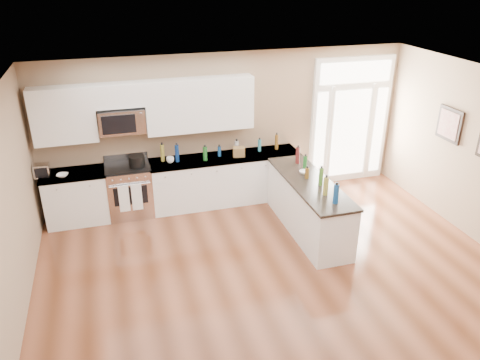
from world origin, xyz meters
The scene contains 19 objects.
ground centered at (0.00, 0.00, 0.00)m, with size 8.00×8.00×0.00m, color #572C18.
room_shell centered at (0.00, 0.00, 1.71)m, with size 8.00×8.00×8.00m.
back_cabinet_left centered at (-2.87, 3.69, 0.44)m, with size 1.10×0.66×0.94m.
back_cabinet_right centered at (-0.16, 3.69, 0.44)m, with size 2.85×0.66×0.94m.
peninsula_cabinet centered at (0.93, 2.24, 0.43)m, with size 0.69×2.32×0.94m.
upper_cabinet_left centered at (-2.88, 3.83, 1.93)m, with size 1.04×0.33×0.95m, color white.
upper_cabinet_right centered at (-0.57, 3.83, 1.93)m, with size 1.94×0.33×0.95m, color white.
upper_cabinet_short centered at (-1.95, 3.83, 2.20)m, with size 0.82×0.33×0.40m, color white.
microwave centered at (-1.95, 3.80, 1.76)m, with size 0.78×0.41×0.42m.
entry_door centered at (2.55, 3.95, 1.30)m, with size 1.70×0.10×2.60m.
wall_art_near centered at (3.47, 2.20, 1.70)m, with size 0.05×0.58×0.58m.
kitchen_range centered at (-1.95, 3.69, 0.48)m, with size 0.79×0.69×1.08m.
stockpot centered at (-1.77, 3.63, 1.06)m, with size 0.28×0.28×0.22m, color black.
toaster_oven centered at (-3.35, 3.67, 1.05)m, with size 0.26×0.20×0.22m, color silver.
cardboard_box centered at (0.10, 3.62, 1.03)m, with size 0.22×0.16×0.18m, color brown.
bowl_left centered at (-3.03, 3.56, 0.96)m, with size 0.19×0.19×0.05m, color white.
bowl_peninsula centered at (0.95, 2.54, 0.97)m, with size 0.17×0.17×0.05m, color white.
cup_counter centered at (-1.18, 3.66, 0.99)m, with size 0.14×0.14×0.11m, color white.
counter_bottles centered at (0.32, 2.92, 1.08)m, with size 2.40×2.46×0.32m.
Camera 1 is at (-2.15, -4.19, 4.22)m, focal length 35.00 mm.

